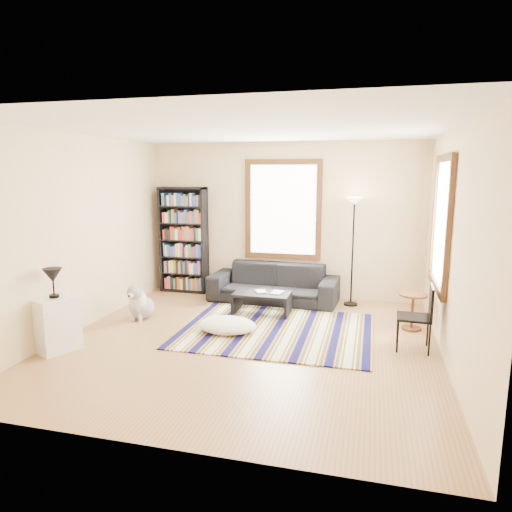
% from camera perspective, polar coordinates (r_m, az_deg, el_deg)
% --- Properties ---
extents(floor, '(5.00, 5.00, 0.10)m').
position_cam_1_polar(floor, '(6.31, -1.15, -11.14)').
color(floor, '#9E7848').
rests_on(floor, ground).
extents(ceiling, '(5.00, 5.00, 0.10)m').
position_cam_1_polar(ceiling, '(5.89, -1.25, 16.09)').
color(ceiling, white).
rests_on(ceiling, floor).
extents(wall_back, '(5.00, 0.10, 2.80)m').
position_cam_1_polar(wall_back, '(8.39, 3.48, 4.47)').
color(wall_back, beige).
rests_on(wall_back, floor).
extents(wall_front, '(5.00, 0.10, 2.80)m').
position_cam_1_polar(wall_front, '(3.58, -12.19, -3.82)').
color(wall_front, beige).
rests_on(wall_front, floor).
extents(wall_left, '(0.10, 5.00, 2.80)m').
position_cam_1_polar(wall_left, '(7.05, -21.62, 2.62)').
color(wall_left, beige).
rests_on(wall_left, floor).
extents(wall_right, '(0.10, 5.00, 2.80)m').
position_cam_1_polar(wall_right, '(5.80, 23.87, 0.92)').
color(wall_right, beige).
rests_on(wall_right, floor).
extents(window_back, '(1.20, 0.06, 1.60)m').
position_cam_1_polar(window_back, '(8.30, 3.39, 5.79)').
color(window_back, white).
rests_on(window_back, wall_back).
extents(window_right, '(0.06, 1.20, 1.60)m').
position_cam_1_polar(window_right, '(6.55, 22.19, 3.80)').
color(window_right, white).
rests_on(window_right, wall_right).
extents(rug, '(2.74, 2.19, 0.02)m').
position_cam_1_polar(rug, '(6.71, 2.50, -9.24)').
color(rug, '#0D0C3E').
rests_on(rug, floor).
extents(sofa, '(2.29, 1.00, 0.66)m').
position_cam_1_polar(sofa, '(8.11, 2.22, -3.42)').
color(sofa, black).
rests_on(sofa, floor).
extents(bookshelf, '(0.90, 0.30, 2.00)m').
position_cam_1_polar(bookshelf, '(8.78, -9.03, 1.99)').
color(bookshelf, black).
rests_on(bookshelf, floor).
extents(coffee_table, '(0.99, 0.69, 0.36)m').
position_cam_1_polar(coffee_table, '(7.41, 0.75, -5.95)').
color(coffee_table, black).
rests_on(coffee_table, floor).
extents(book_a, '(0.26, 0.24, 0.02)m').
position_cam_1_polar(book_a, '(7.38, -0.00, -4.48)').
color(book_a, beige).
rests_on(book_a, coffee_table).
extents(book_b, '(0.21, 0.26, 0.02)m').
position_cam_1_polar(book_b, '(7.37, 1.98, -4.51)').
color(book_b, beige).
rests_on(book_b, coffee_table).
extents(floor_cushion, '(0.99, 0.84, 0.21)m').
position_cam_1_polar(floor_cushion, '(6.64, -3.64, -8.62)').
color(floor_cushion, silver).
rests_on(floor_cushion, floor).
extents(floor_lamp, '(0.39, 0.39, 1.86)m').
position_cam_1_polar(floor_lamp, '(7.92, 11.98, 0.47)').
color(floor_lamp, black).
rests_on(floor_lamp, floor).
extents(side_table, '(0.50, 0.50, 0.54)m').
position_cam_1_polar(side_table, '(7.06, 18.95, -6.59)').
color(side_table, '#4C2C13').
rests_on(side_table, floor).
extents(folding_chair, '(0.44, 0.42, 0.86)m').
position_cam_1_polar(folding_chair, '(6.25, 19.14, -7.27)').
color(folding_chair, black).
rests_on(folding_chair, floor).
extents(white_cabinet, '(0.55, 0.61, 0.70)m').
position_cam_1_polar(white_cabinet, '(6.45, -23.67, -7.78)').
color(white_cabinet, white).
rests_on(white_cabinet, floor).
extents(table_lamp, '(0.30, 0.30, 0.38)m').
position_cam_1_polar(table_lamp, '(6.31, -24.02, -3.11)').
color(table_lamp, black).
rests_on(table_lamp, white_cabinet).
extents(dog, '(0.44, 0.60, 0.58)m').
position_cam_1_polar(dog, '(7.40, -14.09, -5.41)').
color(dog, '#B5B5B5').
rests_on(dog, floor).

